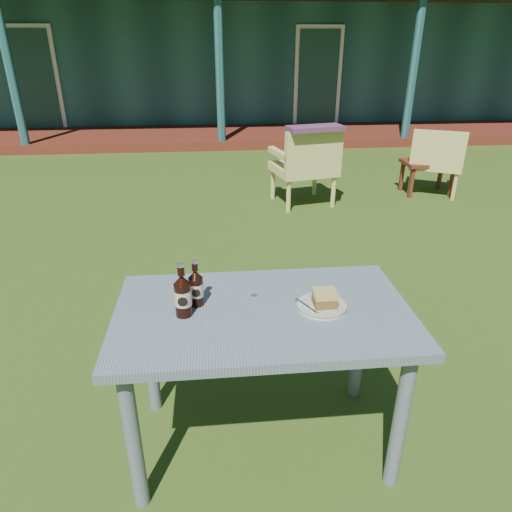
{
  "coord_description": "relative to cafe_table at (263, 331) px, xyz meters",
  "views": [
    {
      "loc": [
        -0.18,
        -3.16,
        1.7
      ],
      "look_at": [
        0.0,
        -1.3,
        0.82
      ],
      "focal_mm": 32.0,
      "sensor_mm": 36.0,
      "label": 1
    }
  ],
  "objects": [
    {
      "name": "ground",
      "position": [
        0.0,
        1.6,
        -0.62
      ],
      "size": [
        80.0,
        80.0,
        0.0
      ],
      "primitive_type": "plane",
      "color": "#334916"
    },
    {
      "name": "pavilion",
      "position": [
        -0.0,
        10.99,
        0.99
      ],
      "size": [
        15.8,
        8.3,
        3.45
      ],
      "color": "#1C484A",
      "rests_on": "ground"
    },
    {
      "name": "cafe_table",
      "position": [
        0.0,
        0.0,
        0.0
      ],
      "size": [
        1.2,
        0.7,
        0.72
      ],
      "color": "slate",
      "rests_on": "ground"
    },
    {
      "name": "plate",
      "position": [
        0.24,
        -0.0,
        0.11
      ],
      "size": [
        0.2,
        0.2,
        0.01
      ],
      "color": "silver",
      "rests_on": "cafe_table"
    },
    {
      "name": "cake_slice",
      "position": [
        0.25,
        -0.01,
        0.15
      ],
      "size": [
        0.09,
        0.09,
        0.06
      ],
      "color": "brown",
      "rests_on": "plate"
    },
    {
      "name": "fork",
      "position": [
        0.17,
        -0.01,
        0.12
      ],
      "size": [
        0.08,
        0.13,
        0.0
      ],
      "primitive_type": "cube",
      "rotation": [
        0.0,
        0.0,
        0.48
      ],
      "color": "silver",
      "rests_on": "plate"
    },
    {
      "name": "cola_bottle_near",
      "position": [
        -0.27,
        0.07,
        0.18
      ],
      "size": [
        0.06,
        0.06,
        0.2
      ],
      "color": "black",
      "rests_on": "cafe_table"
    },
    {
      "name": "cola_bottle_far",
      "position": [
        -0.32,
        -0.01,
        0.19
      ],
      "size": [
        0.07,
        0.07,
        0.23
      ],
      "color": "black",
      "rests_on": "cafe_table"
    },
    {
      "name": "bottle_cap",
      "position": [
        -0.03,
        0.11,
        0.11
      ],
      "size": [
        0.03,
        0.03,
        0.01
      ],
      "primitive_type": "cylinder",
      "color": "silver",
      "rests_on": "cafe_table"
    },
    {
      "name": "armchair_left",
      "position": [
        0.86,
        3.36,
        -0.13
      ],
      "size": [
        0.75,
        0.72,
        0.86
      ],
      "color": "tan",
      "rests_on": "ground"
    },
    {
      "name": "armchair_right",
      "position": [
        2.48,
        3.6,
        -0.18
      ],
      "size": [
        0.77,
        0.75,
        0.79
      ],
      "color": "tan",
      "rests_on": "ground"
    },
    {
      "name": "floral_throw",
      "position": [
        0.9,
        3.19,
        0.27
      ],
      "size": [
        0.62,
        0.36,
        0.05
      ],
      "primitive_type": "cube",
      "rotation": [
        0.0,
        0.0,
        3.36
      ],
      "color": "#552B49",
      "rests_on": "armchair_left"
    },
    {
      "name": "side_table",
      "position": [
        2.42,
        3.66,
        -0.28
      ],
      "size": [
        0.6,
        0.4,
        0.4
      ],
      "color": "#561F14",
      "rests_on": "ground"
    }
  ]
}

